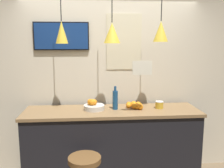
{
  "coord_description": "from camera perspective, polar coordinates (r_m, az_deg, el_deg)",
  "views": [
    {
      "loc": [
        -0.27,
        -2.52,
        1.94
      ],
      "look_at": [
        0.0,
        0.68,
        1.39
      ],
      "focal_mm": 40.0,
      "sensor_mm": 36.0,
      "label": 1
    }
  ],
  "objects": [
    {
      "name": "fruit_bowl",
      "position": [
        3.34,
        -4.27,
        -4.99
      ],
      "size": [
        0.28,
        0.28,
        0.15
      ],
      "color": "beige",
      "rests_on": "service_counter"
    },
    {
      "name": "juice_bottle",
      "position": [
        3.34,
        0.73,
        -3.58
      ],
      "size": [
        0.07,
        0.07,
        0.31
      ],
      "color": "navy",
      "rests_on": "service_counter"
    },
    {
      "name": "mounted_tv",
      "position": [
        3.6,
        -11.5,
        10.68
      ],
      "size": [
        0.77,
        0.04,
        0.39
      ],
      "color": "black"
    },
    {
      "name": "hanging_menu_board",
      "position": [
        3.05,
        6.94,
        3.68
      ],
      "size": [
        0.24,
        0.01,
        0.17
      ],
      "color": "white"
    },
    {
      "name": "orange_pile",
      "position": [
        3.41,
        5.36,
        -4.93
      ],
      "size": [
        0.22,
        0.22,
        0.09
      ],
      "color": "orange",
      "rests_on": "service_counter"
    },
    {
      "name": "back_wall",
      "position": [
        3.67,
        -0.55,
        2.09
      ],
      "size": [
        8.0,
        0.06,
        2.9
      ],
      "color": "beige",
      "rests_on": "ground_plane"
    },
    {
      "name": "service_counter",
      "position": [
        3.52,
        -0.0,
        -14.07
      ],
      "size": [
        2.33,
        0.64,
        1.04
      ],
      "color": "black",
      "rests_on": "ground_plane"
    },
    {
      "name": "spread_jar",
      "position": [
        3.47,
        10.76,
        -4.68
      ],
      "size": [
        0.11,
        0.11,
        0.1
      ],
      "color": "gold",
      "rests_on": "service_counter"
    },
    {
      "name": "pendant_lamp_right",
      "position": [
        3.33,
        11.09,
        11.75
      ],
      "size": [
        0.19,
        0.19,
        0.87
      ],
      "color": "black"
    },
    {
      "name": "pendant_lamp_middle",
      "position": [
        3.22,
        0.0,
        11.64
      ],
      "size": [
        0.21,
        0.21,
        0.89
      ],
      "color": "black"
    },
    {
      "name": "pendant_lamp_left",
      "position": [
        3.23,
        -11.44,
        11.58
      ],
      "size": [
        0.16,
        0.16,
        0.89
      ],
      "color": "black"
    },
    {
      "name": "wall_poster",
      "position": [
        3.63,
        2.75,
        9.6
      ],
      "size": [
        0.5,
        0.01,
        0.79
      ],
      "color": "beige"
    }
  ]
}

